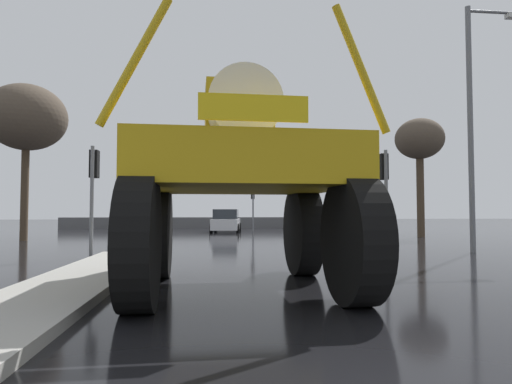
{
  "coord_description": "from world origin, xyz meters",
  "views": [
    {
      "loc": [
        -0.84,
        -1.26,
        1.36
      ],
      "look_at": [
        0.09,
        7.88,
        1.78
      ],
      "focal_mm": 30.43,
      "sensor_mm": 36.0,
      "label": 1
    }
  ],
  "objects_px": {
    "traffic_signal_near_left": "(94,177)",
    "bare_tree_right": "(420,141)",
    "bare_tree_left": "(26,118)",
    "traffic_signal_far_left": "(151,196)",
    "streetlight_near_right": "(474,114)",
    "oversize_sprayer": "(240,181)",
    "sedan_ahead": "(226,221)",
    "traffic_signal_far_right": "(253,198)",
    "traffic_signal_near_right": "(384,179)"
  },
  "relations": [
    {
      "from": "sedan_ahead",
      "to": "traffic_signal_near_left",
      "type": "xyz_separation_m",
      "value": [
        -4.5,
        -15.67,
        1.71
      ]
    },
    {
      "from": "traffic_signal_far_left",
      "to": "bare_tree_left",
      "type": "relative_size",
      "value": 0.45
    },
    {
      "from": "sedan_ahead",
      "to": "traffic_signal_near_right",
      "type": "distance_m",
      "value": 16.41
    },
    {
      "from": "oversize_sprayer",
      "to": "traffic_signal_near_left",
      "type": "distance_m",
      "value": 7.09
    },
    {
      "from": "traffic_signal_near_left",
      "to": "bare_tree_left",
      "type": "distance_m",
      "value": 10.14
    },
    {
      "from": "oversize_sprayer",
      "to": "bare_tree_right",
      "type": "bearing_deg",
      "value": -38.09
    },
    {
      "from": "sedan_ahead",
      "to": "traffic_signal_far_left",
      "type": "xyz_separation_m",
      "value": [
        -5.2,
        1.79,
        1.72
      ]
    },
    {
      "from": "bare_tree_left",
      "to": "bare_tree_right",
      "type": "relative_size",
      "value": 1.15
    },
    {
      "from": "sedan_ahead",
      "to": "traffic_signal_near_right",
      "type": "xyz_separation_m",
      "value": [
        4.57,
        -15.67,
        1.71
      ]
    },
    {
      "from": "sedan_ahead",
      "to": "traffic_signal_far_left",
      "type": "bearing_deg",
      "value": 77.35
    },
    {
      "from": "bare_tree_right",
      "to": "traffic_signal_far_left",
      "type": "bearing_deg",
      "value": 151.23
    },
    {
      "from": "traffic_signal_near_left",
      "to": "traffic_signal_far_left",
      "type": "relative_size",
      "value": 0.99
    },
    {
      "from": "traffic_signal_far_right",
      "to": "streetlight_near_right",
      "type": "bearing_deg",
      "value": -70.86
    },
    {
      "from": "traffic_signal_near_right",
      "to": "traffic_signal_far_left",
      "type": "relative_size",
      "value": 1.0
    },
    {
      "from": "traffic_signal_near_right",
      "to": "traffic_signal_far_left",
      "type": "xyz_separation_m",
      "value": [
        -9.77,
        17.46,
        0.01
      ]
    },
    {
      "from": "traffic_signal_near_left",
      "to": "bare_tree_right",
      "type": "height_order",
      "value": "bare_tree_right"
    },
    {
      "from": "oversize_sprayer",
      "to": "sedan_ahead",
      "type": "relative_size",
      "value": 1.2
    },
    {
      "from": "traffic_signal_near_right",
      "to": "traffic_signal_far_right",
      "type": "relative_size",
      "value": 1.04
    },
    {
      "from": "traffic_signal_near_left",
      "to": "traffic_signal_near_right",
      "type": "distance_m",
      "value": 9.07
    },
    {
      "from": "traffic_signal_near_right",
      "to": "bare_tree_right",
      "type": "xyz_separation_m",
      "value": [
        5.71,
        8.96,
        2.77
      ]
    },
    {
      "from": "traffic_signal_near_right",
      "to": "bare_tree_right",
      "type": "height_order",
      "value": "bare_tree_right"
    },
    {
      "from": "oversize_sprayer",
      "to": "traffic_signal_near_left",
      "type": "relative_size",
      "value": 1.54
    },
    {
      "from": "bare_tree_left",
      "to": "streetlight_near_right",
      "type": "bearing_deg",
      "value": -23.46
    },
    {
      "from": "oversize_sprayer",
      "to": "sedan_ahead",
      "type": "bearing_deg",
      "value": -3.26
    },
    {
      "from": "sedan_ahead",
      "to": "streetlight_near_right",
      "type": "distance_m",
      "value": 17.72
    },
    {
      "from": "sedan_ahead",
      "to": "streetlight_near_right",
      "type": "xyz_separation_m",
      "value": [
        7.92,
        -15.35,
        3.95
      ]
    },
    {
      "from": "traffic_signal_far_left",
      "to": "bare_tree_left",
      "type": "bearing_deg",
      "value": -115.68
    },
    {
      "from": "traffic_signal_far_left",
      "to": "traffic_signal_far_right",
      "type": "distance_m",
      "value": 7.17
    },
    {
      "from": "traffic_signal_near_left",
      "to": "bare_tree_right",
      "type": "relative_size",
      "value": 0.52
    },
    {
      "from": "sedan_ahead",
      "to": "bare_tree_right",
      "type": "distance_m",
      "value": 13.08
    },
    {
      "from": "streetlight_near_right",
      "to": "bare_tree_right",
      "type": "xyz_separation_m",
      "value": [
        2.37,
        8.64,
        0.53
      ]
    },
    {
      "from": "traffic_signal_far_right",
      "to": "streetlight_near_right",
      "type": "distance_m",
      "value": 18.3
    },
    {
      "from": "bare_tree_left",
      "to": "sedan_ahead",
      "type": "bearing_deg",
      "value": 38.23
    },
    {
      "from": "bare_tree_right",
      "to": "traffic_signal_far_right",
      "type": "bearing_deg",
      "value": 134.37
    },
    {
      "from": "traffic_signal_near_left",
      "to": "traffic_signal_near_right",
      "type": "relative_size",
      "value": 1.0
    },
    {
      "from": "oversize_sprayer",
      "to": "traffic_signal_far_left",
      "type": "relative_size",
      "value": 1.53
    },
    {
      "from": "traffic_signal_near_left",
      "to": "streetlight_near_right",
      "type": "height_order",
      "value": "streetlight_near_right"
    },
    {
      "from": "traffic_signal_near_right",
      "to": "bare_tree_left",
      "type": "height_order",
      "value": "bare_tree_left"
    },
    {
      "from": "traffic_signal_near_left",
      "to": "traffic_signal_far_right",
      "type": "bearing_deg",
      "value": 69.68
    },
    {
      "from": "oversize_sprayer",
      "to": "traffic_signal_near_right",
      "type": "xyz_separation_m",
      "value": [
        5.03,
        5.8,
        0.53
      ]
    },
    {
      "from": "traffic_signal_far_left",
      "to": "bare_tree_right",
      "type": "xyz_separation_m",
      "value": [
        15.49,
        -8.5,
        2.76
      ]
    },
    {
      "from": "traffic_signal_far_right",
      "to": "bare_tree_left",
      "type": "height_order",
      "value": "bare_tree_left"
    },
    {
      "from": "traffic_signal_far_left",
      "to": "bare_tree_left",
      "type": "distance_m",
      "value": 11.04
    },
    {
      "from": "traffic_signal_far_left",
      "to": "traffic_signal_far_right",
      "type": "relative_size",
      "value": 1.04
    },
    {
      "from": "traffic_signal_far_left",
      "to": "bare_tree_right",
      "type": "height_order",
      "value": "bare_tree_right"
    },
    {
      "from": "oversize_sprayer",
      "to": "traffic_signal_near_right",
      "type": "distance_m",
      "value": 7.7
    },
    {
      "from": "streetlight_near_right",
      "to": "bare_tree_left",
      "type": "xyz_separation_m",
      "value": [
        -17.68,
        7.67,
        1.14
      ]
    },
    {
      "from": "traffic_signal_near_left",
      "to": "bare_tree_left",
      "type": "height_order",
      "value": "bare_tree_left"
    },
    {
      "from": "traffic_signal_near_right",
      "to": "streetlight_near_right",
      "type": "distance_m",
      "value": 4.04
    },
    {
      "from": "streetlight_near_right",
      "to": "oversize_sprayer",
      "type": "bearing_deg",
      "value": -143.85
    }
  ]
}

